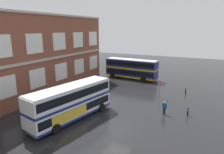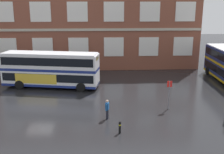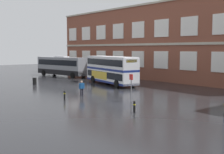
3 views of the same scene
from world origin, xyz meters
TOP-DOWN VIEW (x-y plane):
  - ground_plane at (0.00, 2.00)m, footprint 120.00×120.00m
  - brick_terminal_building at (-2.07, 17.98)m, footprint 45.42×8.19m
  - double_decker_near at (0.28, 5.93)m, footprint 11.29×4.56m
  - waiting_passenger at (6.48, -3.49)m, footprint 0.35×0.63m
  - bus_stand_flag at (12.19, -1.54)m, footprint 0.44×0.10m
  - safety_bollard_east at (7.33, -6.17)m, footprint 0.19×0.19m

SIDE VIEW (x-z plane):
  - ground_plane at x=0.00m, z-range 0.00..0.00m
  - safety_bollard_east at x=7.33m, z-range 0.02..0.97m
  - waiting_passenger at x=6.48m, z-range 0.08..1.78m
  - bus_stand_flag at x=12.19m, z-range 0.29..2.99m
  - double_decker_near at x=0.28m, z-range 0.11..4.18m
  - brick_terminal_building at x=-2.07m, z-range -0.15..12.46m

